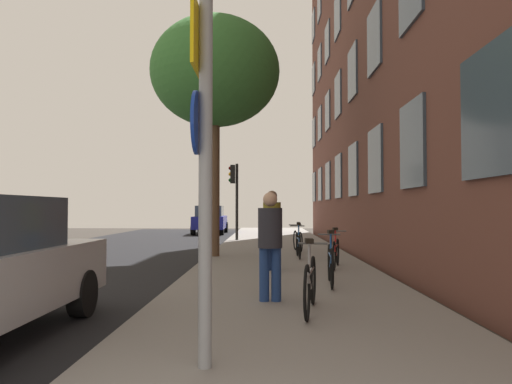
% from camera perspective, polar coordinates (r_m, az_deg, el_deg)
% --- Properties ---
extents(ground_plane, '(41.80, 41.80, 0.00)m').
position_cam_1_polar(ground_plane, '(16.39, -9.86, -7.06)').
color(ground_plane, '#332D28').
extents(road_asphalt, '(7.00, 38.00, 0.01)m').
position_cam_1_polar(road_asphalt, '(16.92, -16.91, -6.83)').
color(road_asphalt, black).
rests_on(road_asphalt, ground).
extents(sidewalk, '(4.20, 38.00, 0.12)m').
position_cam_1_polar(sidewalk, '(16.10, 2.55, -6.97)').
color(sidewalk, gray).
rests_on(sidewalk, ground).
extents(sign_post, '(0.16, 0.60, 3.51)m').
position_cam_1_polar(sign_post, '(4.41, -6.08, 5.95)').
color(sign_post, gray).
rests_on(sign_post, sidewalk).
extents(traffic_light, '(0.43, 0.24, 3.30)m').
position_cam_1_polar(traffic_light, '(21.65, -2.48, 0.52)').
color(traffic_light, black).
rests_on(traffic_light, sidewalk).
extents(tree_near, '(3.75, 3.75, 6.93)m').
position_cam_1_polar(tree_near, '(14.94, -4.69, 13.45)').
color(tree_near, brown).
rests_on(tree_near, sidewalk).
extents(bicycle_0, '(0.46, 1.74, 0.98)m').
position_cam_1_polar(bicycle_0, '(6.73, 6.22, -10.31)').
color(bicycle_0, black).
rests_on(bicycle_0, sidewalk).
extents(bicycle_1, '(0.42, 1.69, 0.99)m').
position_cam_1_polar(bicycle_1, '(9.11, 8.51, -8.07)').
color(bicycle_1, black).
rests_on(bicycle_1, sidewalk).
extents(bicycle_2, '(0.52, 1.65, 0.93)m').
position_cam_1_polar(bicycle_2, '(11.69, 9.11, -6.79)').
color(bicycle_2, black).
rests_on(bicycle_2, sidewalk).
extents(bicycle_3, '(0.42, 1.67, 0.97)m').
position_cam_1_polar(bicycle_3, '(13.94, 4.87, -5.94)').
color(bicycle_3, black).
rests_on(bicycle_3, sidewalk).
extents(bicycle_4, '(0.42, 1.62, 0.93)m').
position_cam_1_polar(bicycle_4, '(16.03, 4.80, -5.47)').
color(bicycle_4, black).
rests_on(bicycle_4, sidewalk).
extents(pedestrian_0, '(0.41, 0.41, 1.61)m').
position_cam_1_polar(pedestrian_0, '(7.42, 1.63, -5.36)').
color(pedestrian_0, navy).
rests_on(pedestrian_0, sidewalk).
extents(pedestrian_1, '(0.43, 0.43, 1.76)m').
position_cam_1_polar(pedestrian_1, '(11.07, 1.84, -3.76)').
color(pedestrian_1, navy).
rests_on(pedestrian_1, sidewalk).
extents(car_1, '(1.87, 4.50, 1.62)m').
position_cam_1_polar(car_1, '(29.01, -5.25, -3.13)').
color(car_1, navy).
rests_on(car_1, road_asphalt).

